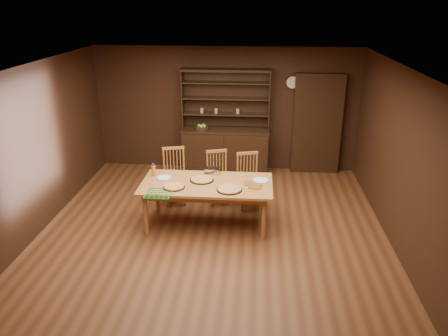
# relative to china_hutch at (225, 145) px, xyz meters

# --- Properties ---
(floor) EXTENTS (6.00, 6.00, 0.00)m
(floor) POSITION_rel_china_hutch_xyz_m (0.00, -2.75, -0.60)
(floor) COLOR brown
(floor) RESTS_ON ground
(room_shell) EXTENTS (6.00, 6.00, 6.00)m
(room_shell) POSITION_rel_china_hutch_xyz_m (0.00, -2.75, 0.98)
(room_shell) COLOR white
(room_shell) RESTS_ON floor
(china_hutch) EXTENTS (1.84, 0.52, 2.17)m
(china_hutch) POSITION_rel_china_hutch_xyz_m (0.00, 0.00, 0.00)
(china_hutch) COLOR black
(china_hutch) RESTS_ON floor
(doorway) EXTENTS (1.00, 0.18, 2.10)m
(doorway) POSITION_rel_china_hutch_xyz_m (1.90, 0.15, 0.45)
(doorway) COLOR black
(doorway) RESTS_ON floor
(wall_clock) EXTENTS (0.30, 0.05, 0.30)m
(wall_clock) POSITION_rel_china_hutch_xyz_m (1.35, 0.20, 1.30)
(wall_clock) COLOR black
(wall_clock) RESTS_ON room_shell
(dining_table) EXTENTS (2.09, 1.04, 0.75)m
(dining_table) POSITION_rel_china_hutch_xyz_m (-0.11, -2.42, 0.08)
(dining_table) COLOR #AB6D3B
(dining_table) RESTS_ON floor
(chair_left) EXTENTS (0.50, 0.49, 1.02)m
(chair_left) POSITION_rel_china_hutch_xyz_m (-0.80, -1.56, -0.06)
(chair_left) COLOR #B5793E
(chair_left) RESTS_ON floor
(chair_center) EXTENTS (0.49, 0.48, 0.97)m
(chair_center) POSITION_rel_china_hutch_xyz_m (-0.02, -1.52, -0.08)
(chair_center) COLOR #B5793E
(chair_center) RESTS_ON floor
(chair_right) EXTENTS (0.49, 0.47, 0.99)m
(chair_right) POSITION_rel_china_hutch_xyz_m (0.53, -1.63, -0.07)
(chair_right) COLOR #B5793E
(chair_right) RESTS_ON floor
(pizza_left) EXTENTS (0.34, 0.34, 0.04)m
(pizza_left) POSITION_rel_china_hutch_xyz_m (-0.60, -2.64, 0.17)
(pizza_left) COLOR black
(pizza_left) RESTS_ON dining_table
(pizza_right) EXTENTS (0.40, 0.40, 0.04)m
(pizza_right) POSITION_rel_china_hutch_xyz_m (0.27, -2.67, 0.17)
(pizza_right) COLOR black
(pizza_right) RESTS_ON dining_table
(pizza_center) EXTENTS (0.39, 0.39, 0.04)m
(pizza_center) POSITION_rel_china_hutch_xyz_m (-0.20, -2.32, 0.17)
(pizza_center) COLOR black
(pizza_center) RESTS_ON dining_table
(cooling_rack) EXTENTS (0.47, 0.47, 0.02)m
(cooling_rack) POSITION_rel_china_hutch_xyz_m (-0.79, -2.89, 0.16)
(cooling_rack) COLOR #0C9E2D
(cooling_rack) RESTS_ON dining_table
(plate_left) EXTENTS (0.25, 0.25, 0.02)m
(plate_left) POSITION_rel_china_hutch_xyz_m (-0.83, -2.28, 0.16)
(plate_left) COLOR white
(plate_left) RESTS_ON dining_table
(plate_right) EXTENTS (0.27, 0.27, 0.02)m
(plate_right) POSITION_rel_china_hutch_xyz_m (0.74, -2.26, 0.16)
(plate_right) COLOR white
(plate_right) RESTS_ON dining_table
(foil_dish) EXTENTS (0.24, 0.18, 0.09)m
(foil_dish) POSITION_rel_china_hutch_xyz_m (-0.07, -2.01, 0.20)
(foil_dish) COLOR silver
(foil_dish) RESTS_ON dining_table
(juice_bottle) EXTENTS (0.07, 0.07, 0.21)m
(juice_bottle) POSITION_rel_china_hutch_xyz_m (-1.03, -2.18, 0.25)
(juice_bottle) COLOR orange
(juice_bottle) RESTS_ON dining_table
(pot_holder_a) EXTENTS (0.23, 0.23, 0.01)m
(pot_holder_a) POSITION_rel_china_hutch_xyz_m (0.66, -2.52, 0.16)
(pot_holder_a) COLOR red
(pot_holder_a) RESTS_ON dining_table
(pot_holder_b) EXTENTS (0.19, 0.19, 0.01)m
(pot_holder_b) POSITION_rel_china_hutch_xyz_m (0.58, -2.40, 0.16)
(pot_holder_b) COLOR red
(pot_holder_b) RESTS_ON dining_table
(fruit_bowl) EXTENTS (0.30, 0.30, 0.12)m
(fruit_bowl) POSITION_rel_china_hutch_xyz_m (-0.49, -0.07, 0.39)
(fruit_bowl) COLOR black
(fruit_bowl) RESTS_ON china_hutch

